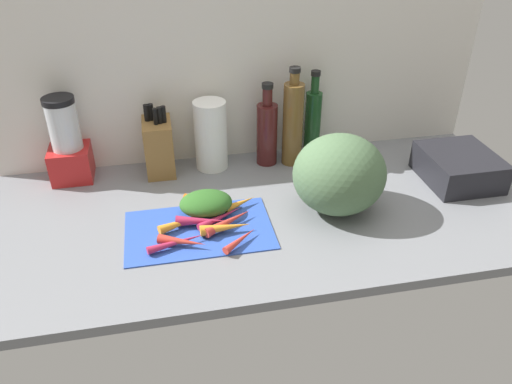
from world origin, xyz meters
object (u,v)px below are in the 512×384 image
object	(u,v)px
carrot_2	(240,203)
bottle_0	(267,132)
carrot_9	(229,221)
cutting_board	(199,229)
carrot_5	(205,202)
carrot_7	(183,222)
knife_block	(159,146)
paper_towel_roll	(211,135)
bottle_1	(293,123)
carrot_6	(201,221)
carrot_3	(221,217)
carrot_1	(177,242)
winter_squash	(339,174)
dish_rack	(459,167)
carrot_4	(226,227)
blender_appliance	(68,145)
carrot_8	(182,242)
carrot_0	(240,240)
bottle_2	(313,122)

from	to	relation	value
carrot_2	bottle_0	bearing A→B (deg)	62.38
carrot_9	bottle_0	bearing A→B (deg)	62.26
cutting_board	carrot_5	size ratio (longest dim) A/B	3.12
carrot_2	bottle_0	size ratio (longest dim) A/B	0.38
carrot_7	knife_block	world-z (taller)	knife_block
paper_towel_roll	bottle_1	size ratio (longest dim) A/B	0.70
cutting_board	carrot_6	world-z (taller)	carrot_6
carrot_3	carrot_7	bearing A→B (deg)	-176.51
carrot_2	carrot_5	bearing A→B (deg)	167.56
carrot_1	bottle_0	world-z (taller)	bottle_0
carrot_5	bottle_0	world-z (taller)	bottle_0
carrot_1	carrot_7	distance (cm)	9.04
winter_squash	paper_towel_roll	xyz separation A→B (cm)	(-34.13, 33.93, 0.01)
cutting_board	dish_rack	distance (cm)	89.00
winter_squash	paper_towel_roll	size ratio (longest dim) A/B	1.15
carrot_6	carrot_3	bearing A→B (deg)	12.66
cutting_board	carrot_6	xyz separation A→B (cm)	(0.72, 1.26, 2.03)
carrot_1	knife_block	xyz separation A→B (cm)	(-2.64, 44.13, 7.79)
cutting_board	paper_towel_roll	world-z (taller)	paper_towel_roll
carrot_5	carrot_6	bearing A→B (deg)	-104.41
carrot_9	carrot_4	bearing A→B (deg)	-114.14
carrot_2	dish_rack	world-z (taller)	dish_rack
carrot_5	bottle_1	bearing A→B (deg)	35.34
cutting_board	carrot_2	bearing A→B (deg)	32.62
carrot_9	bottle_1	bearing A→B (deg)	51.41
carrot_4	knife_block	world-z (taller)	knife_block
carrot_5	carrot_7	xyz separation A→B (cm)	(-7.61, -9.01, -0.37)
knife_block	bottle_0	size ratio (longest dim) A/B	0.82
knife_block	blender_appliance	world-z (taller)	blender_appliance
bottle_0	carrot_8	bearing A→B (deg)	-127.45
carrot_4	carrot_5	xyz separation A→B (cm)	(-4.15, 14.30, 0.14)
carrot_4	bottle_0	world-z (taller)	bottle_0
bottle_1	dish_rack	size ratio (longest dim) A/B	1.40
cutting_board	carrot_0	bearing A→B (deg)	-40.80
knife_block	bottle_1	distance (cm)	46.33
paper_towel_roll	bottle_0	size ratio (longest dim) A/B	0.82
carrot_4	paper_towel_roll	xyz separation A→B (cm)	(1.18, 40.44, 9.70)
carrot_3	bottle_0	distance (cm)	41.19
knife_block	dish_rack	size ratio (longest dim) A/B	0.97
winter_squash	carrot_1	bearing A→B (deg)	-168.53
blender_appliance	dish_rack	xyz separation A→B (cm)	(126.56, -26.96, -7.47)
bottle_2	dish_rack	world-z (taller)	bottle_2
knife_block	carrot_8	bearing A→B (deg)	-85.00
paper_towel_roll	bottle_1	distance (cm)	28.44
bottle_1	blender_appliance	bearing A→B (deg)	177.00
cutting_board	dish_rack	xyz separation A→B (cm)	(88.11, 11.67, 4.53)
carrot_2	carrot_4	world-z (taller)	carrot_4
carrot_9	bottle_0	distance (cm)	42.70
carrot_0	knife_block	bearing A→B (deg)	113.09
carrot_2	dish_rack	xyz separation A→B (cm)	(74.58, 3.01, 2.83)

